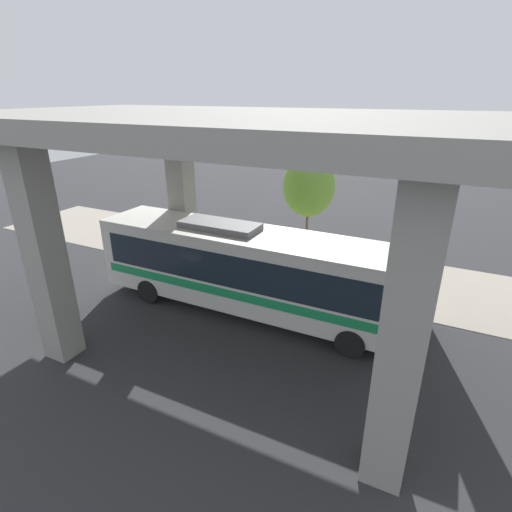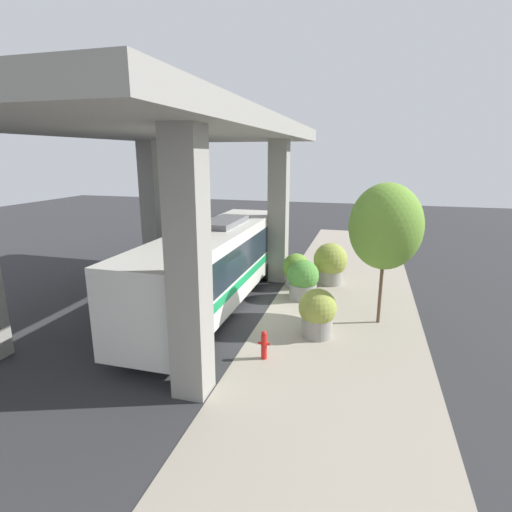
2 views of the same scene
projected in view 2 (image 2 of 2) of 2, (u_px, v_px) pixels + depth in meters
The scene contains 10 objects.
ground_plane at pixel (261, 320), 15.59m from camera, with size 80.00×80.00×0.00m, color #2D2D30.
sidewalk_strip at pixel (339, 328), 14.80m from camera, with size 6.00×40.00×0.02m.
overpass at pixel (159, 145), 15.00m from camera, with size 9.40×18.38×7.57m.
bus at pixel (215, 262), 16.58m from camera, with size 2.70×12.44×3.53m.
fire_hydrant at pixel (264, 345), 12.46m from camera, with size 0.38×0.18×0.96m.
planter_front at pixel (330, 263), 19.70m from camera, with size 1.66×1.66×2.06m.
planter_middle at pixel (317, 313), 13.96m from camera, with size 1.33×1.33×1.75m.
planter_back at pixel (303, 280), 17.65m from camera, with size 1.39×1.39×1.78m.
planter_extra at pixel (296, 270), 19.13m from camera, with size 1.31×1.31×1.69m.
street_tree_near at pixel (386, 227), 14.39m from camera, with size 2.62×2.62×5.31m.
Camera 2 is at (-3.72, 14.01, 6.26)m, focal length 28.00 mm.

